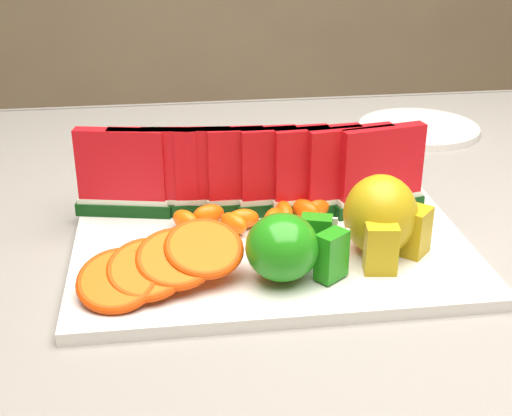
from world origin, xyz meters
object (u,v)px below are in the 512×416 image
Objects in this scene: platter at (270,242)px; apple_cluster at (290,247)px; side_plate at (418,128)px; fork at (215,172)px; pear_cluster at (382,218)px.

apple_cluster is (0.00, -0.09, 0.04)m from platter.
platter is at bearing -129.54° from side_plate.
platter is 2.07× the size of fork.
side_plate reaches higher than fork.
apple_cluster is 0.46× the size of side_plate.
fork is (-0.05, 0.29, -0.04)m from apple_cluster.
platter is at bearing 93.11° from apple_cluster.
pear_cluster reaches higher than fork.
apple_cluster reaches higher than platter.
apple_cluster is 0.54× the size of fork.
side_plate is (0.28, 0.43, -0.04)m from apple_cluster.
platter is 0.44m from side_plate.
apple_cluster is at bearing -86.89° from platter.
pear_cluster is 0.43m from side_plate.
platter is 4.19× the size of pear_cluster.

